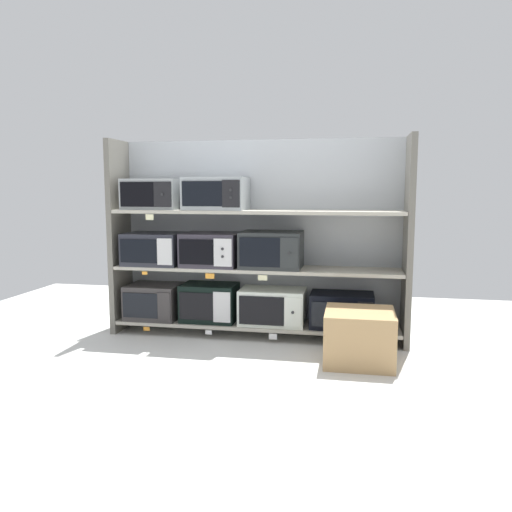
{
  "coord_description": "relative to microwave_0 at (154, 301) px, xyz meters",
  "views": [
    {
      "loc": [
        0.84,
        -4.38,
        1.31
      ],
      "look_at": [
        0.0,
        0.0,
        0.73
      ],
      "focal_mm": 35.55,
      "sensor_mm": 36.0,
      "label": 1
    }
  ],
  "objects": [
    {
      "name": "ground",
      "position": [
        0.97,
        -1.0,
        -0.29
      ],
      "size": [
        6.53,
        6.0,
        0.02
      ],
      "primitive_type": "cube",
      "color": "silver"
    },
    {
      "name": "back_panel",
      "position": [
        0.97,
        0.23,
        0.6
      ],
      "size": [
        2.73,
        0.04,
        1.76
      ],
      "primitive_type": "cube",
      "color": "#9EA3A8",
      "rests_on": "ground"
    },
    {
      "name": "upright_left",
      "position": [
        -0.33,
        0.0,
        0.6
      ],
      "size": [
        0.05,
        0.41,
        1.76
      ],
      "primitive_type": "cube",
      "color": "#68645B",
      "rests_on": "ground"
    },
    {
      "name": "upright_right",
      "position": [
        2.27,
        0.0,
        0.6
      ],
      "size": [
        0.05,
        0.41,
        1.76
      ],
      "primitive_type": "cube",
      "color": "#68645B",
      "rests_on": "ground"
    },
    {
      "name": "shelf_0",
      "position": [
        0.97,
        0.0,
        -0.17
      ],
      "size": [
        2.53,
        0.41,
        0.03
      ],
      "primitive_type": "cube",
      "color": "#ADA899",
      "rests_on": "ground"
    },
    {
      "name": "microwave_0",
      "position": [
        0.0,
        0.0,
        0.0
      ],
      "size": [
        0.48,
        0.4,
        0.32
      ],
      "color": "#343131",
      "rests_on": "shelf_0"
    },
    {
      "name": "microwave_1",
      "position": [
        0.54,
        -0.0,
        0.01
      ],
      "size": [
        0.49,
        0.35,
        0.34
      ],
      "color": "black",
      "rests_on": "shelf_0"
    },
    {
      "name": "microwave_2",
      "position": [
        1.12,
        -0.0,
        -0.0
      ],
      "size": [
        0.58,
        0.38,
        0.31
      ],
      "color": "silver",
      "rests_on": "shelf_0"
    },
    {
      "name": "microwave_3",
      "position": [
        1.73,
        -0.0,
        -0.01
      ],
      "size": [
        0.54,
        0.37,
        0.3
      ],
      "color": "black",
      "rests_on": "shelf_0"
    },
    {
      "name": "price_tag_0",
      "position": [
        0.0,
        -0.2,
        -0.21
      ],
      "size": [
        0.06,
        0.0,
        0.03
      ],
      "primitive_type": "cube",
      "color": "orange"
    },
    {
      "name": "price_tag_1",
      "position": [
        0.58,
        -0.2,
        -0.21
      ],
      "size": [
        0.06,
        0.0,
        0.04
      ],
      "primitive_type": "cube",
      "color": "white"
    },
    {
      "name": "price_tag_2",
      "position": [
        1.16,
        -0.2,
        -0.22
      ],
      "size": [
        0.07,
        0.0,
        0.05
      ],
      "primitive_type": "cube",
      "color": "white"
    },
    {
      "name": "shelf_1",
      "position": [
        0.97,
        0.0,
        0.33
      ],
      "size": [
        2.53,
        0.41,
        0.03
      ],
      "primitive_type": "cube",
      "color": "#ADA899"
    },
    {
      "name": "microwave_4",
      "position": [
        0.02,
        0.0,
        0.49
      ],
      "size": [
        0.51,
        0.43,
        0.29
      ],
      "color": "#262830",
      "rests_on": "shelf_1"
    },
    {
      "name": "microwave_5",
      "position": [
        0.56,
        -0.0,
        0.5
      ],
      "size": [
        0.5,
        0.43,
        0.3
      ],
      "color": "#312D37",
      "rests_on": "shelf_1"
    },
    {
      "name": "microwave_6",
      "position": [
        1.11,
        -0.0,
        0.51
      ],
      "size": [
        0.53,
        0.42,
        0.32
      ],
      "color": "#272B2B",
      "rests_on": "shelf_1"
    },
    {
      "name": "price_tag_3",
      "position": [
        0.0,
        -0.2,
        0.3
      ],
      "size": [
        0.05,
        0.0,
        0.03
      ],
      "primitive_type": "cube",
      "color": "orange"
    },
    {
      "name": "price_tag_4",
      "position": [
        0.6,
        -0.2,
        0.29
      ],
      "size": [
        0.08,
        0.0,
        0.05
      ],
      "primitive_type": "cube",
      "color": "orange"
    },
    {
      "name": "price_tag_5",
      "position": [
        1.07,
        -0.2,
        0.29
      ],
      "size": [
        0.08,
        0.0,
        0.04
      ],
      "primitive_type": "cube",
      "color": "beige"
    },
    {
      "name": "shelf_2",
      "position": [
        0.97,
        0.0,
        0.84
      ],
      "size": [
        2.53,
        0.41,
        0.03
      ],
      "primitive_type": "cube",
      "color": "#ADA899"
    },
    {
      "name": "microwave_7",
      "position": [
        0.01,
        -0.0,
        0.99
      ],
      "size": [
        0.5,
        0.36,
        0.27
      ],
      "color": "#9EA4A5",
      "rests_on": "shelf_2"
    },
    {
      "name": "microwave_8",
      "position": [
        0.61,
        -0.0,
        1.0
      ],
      "size": [
        0.54,
        0.41,
        0.29
      ],
      "color": "#9EA6A9",
      "rests_on": "shelf_2"
    },
    {
      "name": "price_tag_6",
      "position": [
        0.06,
        -0.2,
        0.8
      ],
      "size": [
        0.07,
        0.0,
        0.05
      ],
      "primitive_type": "cube",
      "color": "beige"
    },
    {
      "name": "shipping_carton",
      "position": [
        1.88,
        -0.55,
        -0.08
      ],
      "size": [
        0.52,
        0.52,
        0.4
      ],
      "primitive_type": "cube",
      "color": "tan",
      "rests_on": "ground"
    }
  ]
}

